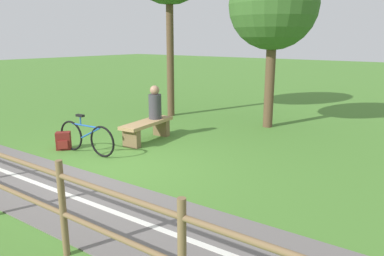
{
  "coord_description": "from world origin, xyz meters",
  "views": [
    {
      "loc": [
        4.43,
        5.42,
        2.46
      ],
      "look_at": [
        -1.06,
        1.22,
        0.77
      ],
      "focal_mm": 34.18,
      "sensor_mm": 36.0,
      "label": 1
    }
  ],
  "objects": [
    {
      "name": "bench",
      "position": [
        -1.84,
        -0.77,
        0.34
      ],
      "size": [
        1.67,
        0.68,
        0.5
      ],
      "rotation": [
        0.0,
        0.0,
        0.13
      ],
      "color": "#A88456",
      "rests_on": "ground_plane"
    },
    {
      "name": "bicycle",
      "position": [
        -0.29,
        -1.11,
        0.36
      ],
      "size": [
        0.22,
        1.64,
        0.87
      ],
      "rotation": [
        0.0,
        0.0,
        1.68
      ],
      "color": "black",
      "rests_on": "ground_plane"
    },
    {
      "name": "person_seated",
      "position": [
        -2.19,
        -0.82,
        0.88
      ],
      "size": [
        0.36,
        0.36,
        0.84
      ],
      "rotation": [
        0.0,
        0.0,
        0.13
      ],
      "color": "#38383D",
      "rests_on": "bench"
    },
    {
      "name": "backpack",
      "position": [
        -0.16,
        -1.79,
        0.2
      ],
      "size": [
        0.38,
        0.37,
        0.41
      ],
      "rotation": [
        0.0,
        0.0,
        5.54
      ],
      "color": "maroon",
      "rests_on": "ground_plane"
    },
    {
      "name": "ground_plane",
      "position": [
        0.0,
        0.0,
        0.0
      ],
      "size": [
        80.0,
        80.0,
        0.0
      ],
      "primitive_type": "plane",
      "color": "#477A2D"
    },
    {
      "name": "fence_roadside",
      "position": [
        2.33,
        1.09,
        0.68
      ],
      "size": [
        0.39,
        8.54,
        1.17
      ],
      "rotation": [
        0.0,
        0.0,
        1.61
      ],
      "color": "brown",
      "rests_on": "ground_plane"
    },
    {
      "name": "tree_by_path",
      "position": [
        -5.03,
        0.92,
        3.33
      ],
      "size": [
        2.4,
        2.4,
        4.56
      ],
      "color": "brown",
      "rests_on": "ground_plane"
    }
  ]
}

